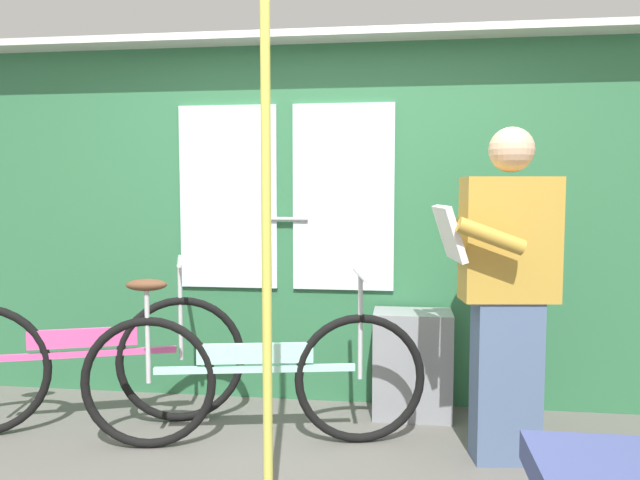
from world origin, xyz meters
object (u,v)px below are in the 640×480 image
Objects in this scene: bicycle_near_door at (82,361)px; bicycle_leaning_behind at (253,376)px; passenger_reading_newspaper at (506,288)px; trash_bin_by_wall at (412,364)px; handrail_pole at (267,250)px.

bicycle_near_door reaches higher than bicycle_leaning_behind.
bicycle_leaning_behind is at bearing -25.15° from bicycle_near_door.
trash_bin_by_wall is (-0.42, 0.53, -0.53)m from passenger_reading_newspaper.
bicycle_near_door is 0.96m from bicycle_leaning_behind.
trash_bin_by_wall is at bearing -6.00° from bicycle_near_door.
bicycle_leaning_behind is 1.08× the size of passenger_reading_newspaper.
handrail_pole is (-0.97, -0.77, 0.24)m from passenger_reading_newspaper.
bicycle_near_door is 2.71× the size of trash_bin_by_wall.
bicycle_near_door is 1.04× the size of passenger_reading_newspaper.
bicycle_near_door reaches higher than trash_bin_by_wall.
bicycle_leaning_behind is at bearing -7.90° from passenger_reading_newspaper.
trash_bin_by_wall is 1.61m from handrail_pole.
handrail_pole reaches higher than bicycle_near_door.
bicycle_near_door is 0.76× the size of handrail_pole.
bicycle_leaning_behind reaches higher than trash_bin_by_wall.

